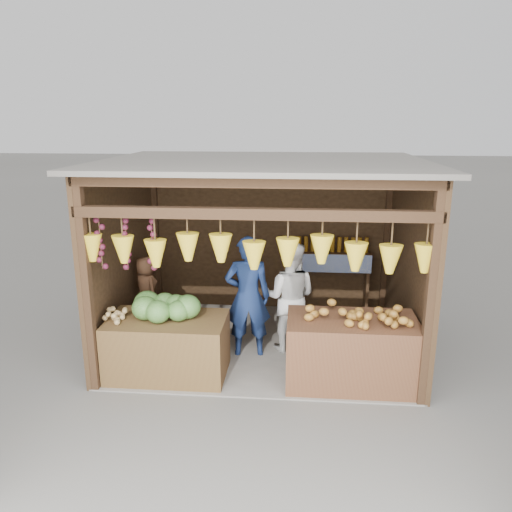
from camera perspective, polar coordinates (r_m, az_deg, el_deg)
The scene contains 12 objects.
ground at distance 7.42m, azimuth 0.77°, elevation -9.98°, with size 80.00×80.00×0.00m, color #514F49.
stall_structure at distance 6.84m, azimuth 0.52°, elevation 2.59°, with size 4.30×3.30×2.66m.
back_shelf at distance 8.32m, azimuth 8.67°, elevation -0.89°, with size 1.25×0.32×1.32m.
counter_left at distance 6.53m, azimuth -10.04°, elevation -10.22°, with size 1.48×0.85×0.77m, color #4D3219.
counter_right at distance 6.33m, azimuth 10.78°, elevation -10.70°, with size 1.57×0.85×0.85m, color #4D2A19.
stool at distance 7.73m, azimuth -12.18°, elevation -8.15°, with size 0.30×0.30×0.28m, color black.
man_standing at distance 6.78m, azimuth -0.95°, elevation -4.70°, with size 0.62×0.41×1.71m, color navy.
woman_standing at distance 6.97m, azimuth 3.85°, elevation -4.69°, with size 0.77×0.60×1.58m, color white.
vendor_seated at distance 7.50m, azimuth -12.45°, elevation -3.73°, with size 0.48×0.31×0.98m, color brown.
melon_pile at distance 6.34m, azimuth -10.16°, elevation -5.68°, with size 1.00×0.50×0.32m, color #164C14, non-canonical shape.
tanfruit_pile at distance 6.46m, azimuth -15.97°, elevation -6.54°, with size 0.34×0.40×0.13m, color tan, non-canonical shape.
mango_pile at distance 6.09m, azimuth 11.40°, elevation -6.31°, with size 1.40×0.64×0.22m, color #CD431B, non-canonical shape.
Camera 1 is at (0.47, -6.69, 3.18)m, focal length 35.00 mm.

